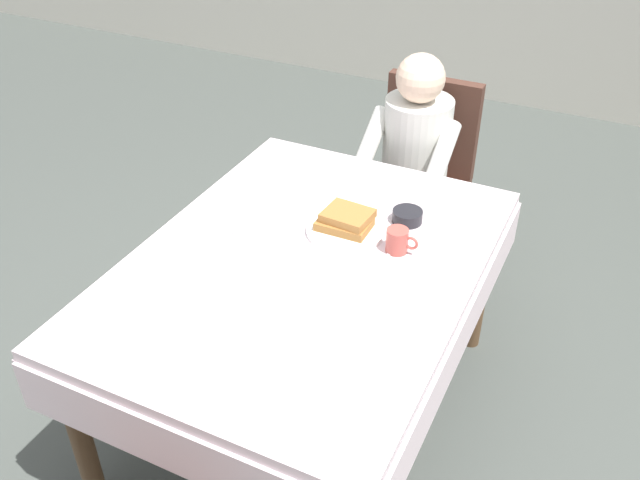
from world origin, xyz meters
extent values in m
plane|color=#474C47|center=(0.00, 0.00, 0.00)|extent=(14.00, 14.00, 0.00)
cube|color=silver|center=(0.00, 0.00, 0.72)|extent=(1.10, 1.50, 0.04)
cube|color=silver|center=(0.00, -0.76, 0.61)|extent=(1.10, 0.01, 0.18)
cube|color=silver|center=(0.00, 0.76, 0.61)|extent=(1.10, 0.01, 0.18)
cube|color=silver|center=(-0.56, 0.00, 0.61)|extent=(0.01, 1.50, 0.18)
cube|color=silver|center=(0.56, 0.00, 0.61)|extent=(0.01, 1.50, 0.18)
cylinder|color=brown|center=(-0.47, -0.67, 0.35)|extent=(0.07, 0.07, 0.70)
cylinder|color=brown|center=(-0.47, 0.67, 0.35)|extent=(0.07, 0.07, 0.70)
cylinder|color=brown|center=(0.47, 0.67, 0.35)|extent=(0.07, 0.07, 0.70)
cube|color=#4C2D23|center=(0.03, 1.07, 0.42)|extent=(0.44, 0.44, 0.05)
cube|color=#4C2D23|center=(0.03, 1.27, 0.69)|extent=(0.44, 0.06, 0.48)
cylinder|color=#2D2319|center=(0.21, 0.89, 0.20)|extent=(0.04, 0.04, 0.40)
cylinder|color=#2D2319|center=(-0.15, 0.89, 0.20)|extent=(0.04, 0.04, 0.40)
cylinder|color=#2D2319|center=(0.21, 1.25, 0.20)|extent=(0.04, 0.04, 0.40)
cylinder|color=#2D2319|center=(-0.15, 1.25, 0.20)|extent=(0.04, 0.04, 0.40)
cylinder|color=silver|center=(0.03, 1.05, 0.68)|extent=(0.30, 0.30, 0.46)
sphere|color=beige|center=(0.03, 1.03, 1.02)|extent=(0.21, 0.21, 0.21)
cylinder|color=silver|center=(0.19, 0.91, 0.75)|extent=(0.08, 0.29, 0.23)
cylinder|color=silver|center=(-0.13, 0.91, 0.75)|extent=(0.08, 0.29, 0.23)
cylinder|color=#383D51|center=(0.11, 0.87, 0.23)|extent=(0.10, 0.10, 0.45)
cylinder|color=#383D51|center=(-0.05, 0.87, 0.23)|extent=(0.10, 0.10, 0.45)
cylinder|color=white|center=(0.05, 0.22, 0.75)|extent=(0.28, 0.28, 0.02)
cube|color=#A36B33|center=(0.05, 0.21, 0.77)|extent=(0.18, 0.13, 0.03)
cube|color=#A36B33|center=(0.05, 0.23, 0.80)|extent=(0.17, 0.15, 0.03)
cylinder|color=#B24C42|center=(0.26, 0.19, 0.78)|extent=(0.08, 0.08, 0.08)
torus|color=#B24C42|center=(0.31, 0.19, 0.79)|extent=(0.05, 0.01, 0.05)
cylinder|color=black|center=(0.23, 0.37, 0.76)|extent=(0.11, 0.11, 0.04)
cube|color=silver|center=(-0.14, 0.20, 0.74)|extent=(0.03, 0.18, 0.00)
cube|color=silver|center=(0.24, 0.20, 0.74)|extent=(0.02, 0.20, 0.00)
cube|color=silver|center=(0.06, -0.08, 0.74)|extent=(0.15, 0.04, 0.00)
cube|color=white|center=(-0.23, 0.08, 0.74)|extent=(0.18, 0.13, 0.01)
camera|label=1|loc=(0.87, -1.67, 2.12)|focal=39.24mm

